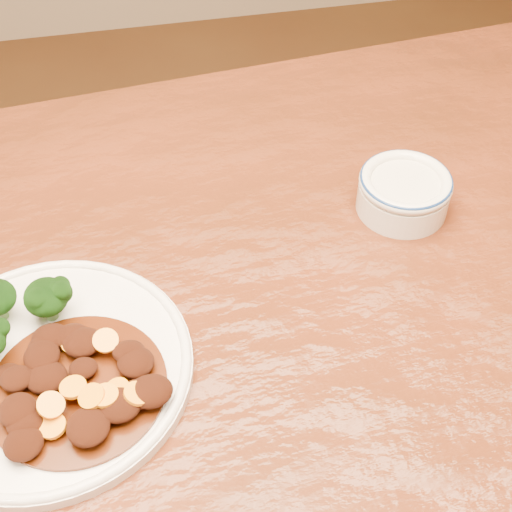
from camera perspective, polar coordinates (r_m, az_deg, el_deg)
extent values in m
cube|color=#58220F|center=(0.75, -2.67, -6.04)|extent=(1.58, 1.04, 0.04)
cylinder|color=#39240E|center=(1.51, 19.76, 3.16)|extent=(0.06, 0.06, 0.71)
cylinder|color=white|center=(0.72, -16.22, -8.78)|extent=(0.28, 0.28, 0.01)
torus|color=white|center=(0.72, -16.33, -8.50)|extent=(0.28, 0.28, 0.01)
cylinder|color=#5B8846|center=(0.75, -16.09, -4.29)|extent=(0.01, 0.01, 0.02)
ellipsoid|color=black|center=(0.73, -16.45, -3.17)|extent=(0.04, 0.04, 0.04)
cylinder|color=#5B8846|center=(0.76, -19.73, -4.18)|extent=(0.01, 0.01, 0.02)
cylinder|color=#411A06|center=(0.69, -14.08, -10.17)|extent=(0.17, 0.17, 0.00)
ellipsoid|color=black|center=(0.66, -8.44, -10.66)|extent=(0.04, 0.04, 0.02)
ellipsoid|color=black|center=(0.67, -18.00, -12.63)|extent=(0.03, 0.03, 0.02)
ellipsoid|color=black|center=(0.70, -18.60, -9.28)|extent=(0.03, 0.03, 0.02)
ellipsoid|color=black|center=(0.65, -13.27, -13.16)|extent=(0.04, 0.04, 0.02)
ellipsoid|color=black|center=(0.71, -16.82, -6.93)|extent=(0.03, 0.02, 0.01)
ellipsoid|color=black|center=(0.69, -16.42, -9.30)|extent=(0.04, 0.04, 0.02)
ellipsoid|color=black|center=(0.66, -18.11, -14.09)|extent=(0.03, 0.03, 0.02)
ellipsoid|color=black|center=(0.70, -13.73, -6.73)|extent=(0.04, 0.03, 0.02)
ellipsoid|color=black|center=(0.67, -17.94, -12.61)|extent=(0.02, 0.02, 0.01)
ellipsoid|color=black|center=(0.67, -9.12, -11.14)|extent=(0.02, 0.02, 0.01)
ellipsoid|color=black|center=(0.71, -14.53, -6.22)|extent=(0.03, 0.03, 0.02)
ellipsoid|color=black|center=(0.66, -10.89, -11.65)|extent=(0.04, 0.04, 0.02)
ellipsoid|color=black|center=(0.68, -18.53, -11.62)|extent=(0.03, 0.04, 0.02)
ellipsoid|color=black|center=(0.69, -13.66, -8.74)|extent=(0.03, 0.02, 0.01)
ellipsoid|color=black|center=(0.72, -16.13, -6.26)|extent=(0.04, 0.03, 0.02)
ellipsoid|color=black|center=(0.70, -16.77, -7.67)|extent=(0.03, 0.04, 0.02)
ellipsoid|color=black|center=(0.69, -10.16, -7.52)|extent=(0.03, 0.02, 0.02)
ellipsoid|color=black|center=(0.68, -9.60, -8.38)|extent=(0.04, 0.03, 0.02)
ellipsoid|color=black|center=(0.67, -17.86, -12.81)|extent=(0.03, 0.03, 0.01)
ellipsoid|color=black|center=(0.67, -9.49, -10.81)|extent=(0.03, 0.03, 0.02)
ellipsoid|color=black|center=(0.71, -19.24, -8.95)|extent=(0.03, 0.02, 0.01)
ellipsoid|color=black|center=(0.72, -14.69, -6.56)|extent=(0.03, 0.02, 0.01)
cylinder|color=orange|center=(0.70, -14.35, -6.68)|extent=(0.03, 0.03, 0.01)
cylinder|color=orange|center=(0.66, -11.05, -10.49)|extent=(0.03, 0.03, 0.01)
cylinder|color=orange|center=(0.66, -16.10, -11.37)|extent=(0.03, 0.03, 0.02)
cylinder|color=orange|center=(0.65, -11.98, -10.86)|extent=(0.03, 0.03, 0.01)
cylinder|color=orange|center=(0.65, -9.49, -10.80)|extent=(0.03, 0.03, 0.01)
cylinder|color=orange|center=(0.67, -14.41, -10.13)|extent=(0.03, 0.03, 0.01)
cylinder|color=orange|center=(0.66, -13.01, -10.88)|extent=(0.03, 0.03, 0.01)
cylinder|color=orange|center=(0.69, -11.94, -6.64)|extent=(0.03, 0.03, 0.01)
cylinder|color=orange|center=(0.66, -15.98, -12.94)|extent=(0.04, 0.03, 0.01)
cylinder|color=silver|center=(0.86, 11.66, 4.61)|extent=(0.11, 0.11, 0.03)
cylinder|color=silver|center=(0.84, 11.87, 5.66)|extent=(0.08, 0.08, 0.01)
torus|color=silver|center=(0.84, 11.90, 5.85)|extent=(0.11, 0.11, 0.01)
torus|color=navy|center=(0.84, 11.94, 6.03)|extent=(0.11, 0.11, 0.00)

